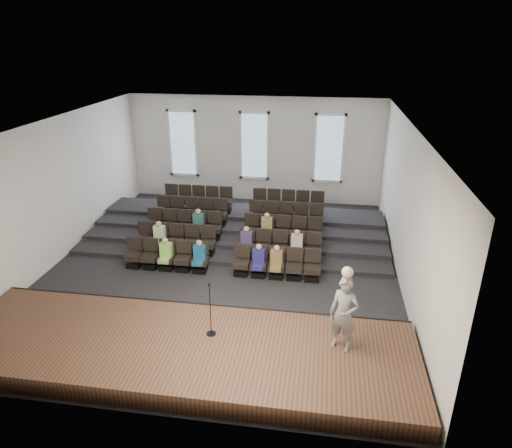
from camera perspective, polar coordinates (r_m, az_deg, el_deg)
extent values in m
plane|color=black|center=(16.39, -3.97, -5.14)|extent=(14.00, 14.00, 0.00)
cube|color=white|center=(14.72, -4.50, 12.35)|extent=(12.00, 14.00, 0.02)
cube|color=silver|center=(21.99, -0.18, 9.27)|extent=(12.00, 0.04, 5.00)
cube|color=silver|center=(9.37, -13.79, -11.51)|extent=(12.00, 0.04, 5.00)
cube|color=silver|center=(17.67, -23.68, 3.86)|extent=(0.04, 14.00, 5.00)
cube|color=silver|center=(15.26, 18.43, 1.80)|extent=(0.04, 14.00, 5.00)
cube|color=#513223|center=(12.13, -9.34, -15.31)|extent=(11.80, 3.60, 0.50)
cube|color=black|center=(13.49, -7.07, -10.77)|extent=(11.80, 0.06, 0.52)
cube|color=black|center=(18.39, -2.42, -1.56)|extent=(11.80, 4.80, 0.15)
cube|color=black|center=(18.83, -2.13, -0.70)|extent=(11.80, 3.75, 0.30)
cube|color=black|center=(19.28, -1.84, 0.12)|extent=(11.80, 2.70, 0.45)
cube|color=black|center=(19.73, -1.57, 0.91)|extent=(11.80, 1.65, 0.60)
cube|color=black|center=(16.76, -14.95, -4.87)|extent=(0.47, 0.43, 0.20)
cube|color=black|center=(16.62, -15.06, -3.92)|extent=(0.55, 0.50, 0.19)
cube|color=black|center=(16.62, -14.93, -2.34)|extent=(0.55, 0.08, 0.50)
cube|color=black|center=(16.54, -13.03, -5.06)|extent=(0.47, 0.43, 0.20)
cube|color=black|center=(16.40, -13.13, -4.10)|extent=(0.55, 0.50, 0.19)
cube|color=black|center=(16.40, -13.00, -2.50)|extent=(0.55, 0.08, 0.50)
cube|color=black|center=(16.34, -11.07, -5.24)|extent=(0.47, 0.43, 0.20)
cube|color=black|center=(16.20, -11.15, -4.28)|extent=(0.55, 0.50, 0.19)
cube|color=black|center=(16.19, -11.02, -2.65)|extent=(0.55, 0.08, 0.50)
cube|color=black|center=(16.16, -9.05, -5.43)|extent=(0.47, 0.43, 0.20)
cube|color=black|center=(16.01, -9.12, -4.45)|extent=(0.55, 0.50, 0.19)
cube|color=black|center=(16.01, -8.99, -2.81)|extent=(0.55, 0.08, 0.50)
cube|color=black|center=(15.99, -6.99, -5.61)|extent=(0.47, 0.43, 0.20)
cube|color=black|center=(15.85, -7.04, -4.63)|extent=(0.55, 0.50, 0.19)
cube|color=black|center=(15.85, -6.91, -2.97)|extent=(0.55, 0.08, 0.50)
cube|color=black|center=(15.69, -1.85, -6.03)|extent=(0.47, 0.43, 0.20)
cube|color=black|center=(15.54, -1.86, -5.03)|extent=(0.55, 0.50, 0.19)
cube|color=black|center=(15.54, -1.74, -3.34)|extent=(0.55, 0.08, 0.50)
cube|color=black|center=(15.61, 0.33, -6.20)|extent=(0.47, 0.43, 0.20)
cube|color=black|center=(15.46, 0.34, -5.19)|extent=(0.55, 0.50, 0.19)
cube|color=black|center=(15.45, 0.45, -3.49)|extent=(0.55, 0.08, 0.50)
cube|color=black|center=(15.54, 2.54, -6.35)|extent=(0.47, 0.43, 0.20)
cube|color=black|center=(15.39, 2.56, -5.35)|extent=(0.55, 0.50, 0.19)
cube|color=black|center=(15.39, 2.67, -3.64)|extent=(0.55, 0.08, 0.50)
cube|color=black|center=(15.50, 4.75, -6.50)|extent=(0.47, 0.43, 0.20)
cube|color=black|center=(15.35, 4.79, -5.49)|extent=(0.55, 0.50, 0.19)
cube|color=black|center=(15.35, 4.90, -3.78)|extent=(0.55, 0.08, 0.50)
cube|color=black|center=(15.48, 6.98, -6.64)|extent=(0.47, 0.43, 0.20)
cube|color=black|center=(15.33, 7.04, -5.63)|extent=(0.55, 0.50, 0.19)
cube|color=black|center=(15.33, 7.14, -3.92)|extent=(0.55, 0.08, 0.50)
cube|color=black|center=(17.55, -13.70, -2.87)|extent=(0.47, 0.43, 0.20)
cube|color=black|center=(17.42, -13.79, -1.95)|extent=(0.55, 0.50, 0.19)
cube|color=black|center=(17.43, -13.66, -0.45)|extent=(0.55, 0.08, 0.50)
cube|color=black|center=(17.34, -11.85, -3.02)|extent=(0.47, 0.43, 0.20)
cube|color=black|center=(17.21, -11.94, -2.10)|extent=(0.55, 0.50, 0.19)
cube|color=black|center=(17.22, -11.81, -0.57)|extent=(0.55, 0.08, 0.50)
cube|color=black|center=(17.15, -9.97, -3.18)|extent=(0.47, 0.43, 0.20)
cube|color=black|center=(17.02, -10.04, -2.24)|extent=(0.55, 0.50, 0.19)
cube|color=black|center=(17.03, -9.92, -0.69)|extent=(0.55, 0.08, 0.50)
cube|color=black|center=(16.98, -8.04, -3.33)|extent=(0.47, 0.43, 0.20)
cube|color=black|center=(16.84, -8.10, -2.38)|extent=(0.55, 0.50, 0.19)
cube|color=black|center=(16.86, -7.98, -0.82)|extent=(0.55, 0.08, 0.50)
cube|color=black|center=(16.82, -6.08, -3.48)|extent=(0.47, 0.43, 0.20)
cube|color=black|center=(16.69, -6.12, -2.53)|extent=(0.55, 0.50, 0.19)
cube|color=black|center=(16.70, -6.00, -0.95)|extent=(0.55, 0.08, 0.50)
cube|color=black|center=(16.54, -1.20, -3.84)|extent=(0.47, 0.43, 0.20)
cube|color=black|center=(16.40, -1.20, -2.87)|extent=(0.55, 0.50, 0.19)
cube|color=black|center=(16.41, -1.09, -1.27)|extent=(0.55, 0.08, 0.50)
cube|color=black|center=(16.45, 0.87, -3.98)|extent=(0.47, 0.43, 0.20)
cube|color=black|center=(16.32, 0.87, -3.01)|extent=(0.55, 0.50, 0.19)
cube|color=black|center=(16.33, 0.98, -1.40)|extent=(0.55, 0.08, 0.50)
cube|color=black|center=(16.39, 2.95, -4.12)|extent=(0.47, 0.43, 0.20)
cube|color=black|center=(16.25, 2.97, -3.14)|extent=(0.55, 0.50, 0.19)
cube|color=black|center=(16.27, 3.08, -1.53)|extent=(0.55, 0.08, 0.50)
cube|color=black|center=(16.35, 5.05, -4.25)|extent=(0.47, 0.43, 0.20)
cube|color=black|center=(16.21, 5.09, -3.28)|extent=(0.55, 0.50, 0.19)
cube|color=black|center=(16.23, 5.19, -1.65)|extent=(0.55, 0.08, 0.50)
cube|color=black|center=(16.34, 7.15, -4.38)|extent=(0.47, 0.43, 0.20)
cube|color=black|center=(16.20, 7.21, -3.41)|extent=(0.55, 0.50, 0.19)
cube|color=black|center=(16.21, 7.30, -1.78)|extent=(0.55, 0.08, 0.50)
cube|color=black|center=(18.37, -12.55, -1.05)|extent=(0.47, 0.42, 0.20)
cube|color=black|center=(18.25, -12.63, -0.16)|extent=(0.55, 0.50, 0.19)
cube|color=black|center=(18.28, -12.52, 1.28)|extent=(0.55, 0.08, 0.50)
cube|color=black|center=(18.17, -10.78, -1.17)|extent=(0.47, 0.42, 0.20)
cube|color=black|center=(18.05, -10.85, -0.28)|extent=(0.55, 0.50, 0.19)
cube|color=black|center=(18.08, -10.74, 1.18)|extent=(0.55, 0.08, 0.50)
cube|color=black|center=(17.99, -8.98, -1.30)|extent=(0.47, 0.42, 0.20)
cube|color=black|center=(17.86, -9.04, -0.39)|extent=(0.55, 0.50, 0.19)
cube|color=black|center=(17.89, -8.92, 1.08)|extent=(0.55, 0.08, 0.50)
cube|color=black|center=(17.82, -7.13, -1.42)|extent=(0.47, 0.42, 0.20)
cube|color=black|center=(17.70, -7.18, -0.51)|extent=(0.55, 0.50, 0.19)
cube|color=black|center=(17.73, -7.07, 0.97)|extent=(0.55, 0.08, 0.50)
cube|color=black|center=(17.67, -5.26, -1.55)|extent=(0.47, 0.42, 0.20)
cube|color=black|center=(17.55, -5.29, -0.63)|extent=(0.55, 0.50, 0.19)
cube|color=black|center=(17.58, -5.18, 0.87)|extent=(0.55, 0.08, 0.50)
cube|color=black|center=(17.40, -0.61, -1.86)|extent=(0.47, 0.42, 0.20)
cube|color=black|center=(17.27, -0.62, -0.92)|extent=(0.55, 0.50, 0.19)
cube|color=black|center=(17.30, -0.51, 0.60)|extent=(0.55, 0.08, 0.50)
cube|color=black|center=(17.32, 1.35, -1.98)|extent=(0.47, 0.42, 0.20)
cube|color=black|center=(17.20, 1.36, -1.04)|extent=(0.55, 0.50, 0.19)
cube|color=black|center=(17.23, 1.46, 0.48)|extent=(0.55, 0.08, 0.50)
cube|color=black|center=(17.27, 3.32, -2.11)|extent=(0.47, 0.42, 0.20)
cube|color=black|center=(17.14, 3.35, -1.17)|extent=(0.55, 0.50, 0.19)
cube|color=black|center=(17.17, 3.45, 0.37)|extent=(0.55, 0.08, 0.50)
cube|color=black|center=(17.23, 5.31, -2.23)|extent=(0.47, 0.42, 0.20)
cube|color=black|center=(17.10, 5.35, -1.29)|extent=(0.55, 0.50, 0.19)
cube|color=black|center=(17.13, 5.44, 0.25)|extent=(0.55, 0.08, 0.50)
cube|color=black|center=(17.21, 7.30, -2.35)|extent=(0.47, 0.42, 0.20)
cube|color=black|center=(17.08, 7.36, -1.41)|extent=(0.55, 0.50, 0.19)
cube|color=black|center=(17.11, 7.45, 0.13)|extent=(0.55, 0.08, 0.50)
cube|color=black|center=(19.21, -11.51, 0.61)|extent=(0.47, 0.42, 0.20)
cube|color=black|center=(19.10, -11.58, 1.47)|extent=(0.55, 0.50, 0.19)
cube|color=black|center=(19.14, -11.47, 2.84)|extent=(0.55, 0.08, 0.50)
cube|color=black|center=(19.02, -9.81, 0.51)|extent=(0.47, 0.42, 0.20)
cube|color=black|center=(18.91, -9.87, 1.38)|extent=(0.55, 0.50, 0.19)
cube|color=black|center=(18.95, -9.76, 2.77)|extent=(0.55, 0.08, 0.50)
cube|color=black|center=(18.85, -8.07, 0.41)|extent=(0.47, 0.42, 0.20)
cube|color=black|center=(18.73, -8.13, 1.29)|extent=(0.55, 0.50, 0.19)
cube|color=black|center=(18.77, -8.02, 2.68)|extent=(0.55, 0.08, 0.50)
cube|color=black|center=(18.69, -6.31, 0.31)|extent=(0.47, 0.42, 0.20)
cube|color=black|center=(18.57, -6.35, 1.19)|extent=(0.55, 0.50, 0.19)
cube|color=black|center=(18.61, -6.24, 2.60)|extent=(0.55, 0.08, 0.50)
cube|color=black|center=(18.55, -4.52, 0.20)|extent=(0.47, 0.42, 0.20)
cube|color=black|center=(18.43, -4.55, 1.09)|extent=(0.55, 0.50, 0.19)
cube|color=black|center=(18.47, -4.44, 2.51)|extent=(0.55, 0.08, 0.50)
cube|color=black|center=(18.29, -0.09, -0.07)|extent=(0.47, 0.42, 0.20)
cube|color=black|center=(18.17, -0.09, 0.83)|extent=(0.55, 0.50, 0.19)
cube|color=black|center=(18.21, 0.01, 2.28)|extent=(0.55, 0.08, 0.50)
cube|color=black|center=(18.22, 1.78, -0.18)|extent=(0.47, 0.42, 0.20)
cube|color=black|center=(18.10, 1.79, 0.73)|extent=(0.55, 0.50, 0.19)
cube|color=black|center=(18.14, 1.89, 2.17)|extent=(0.55, 0.08, 0.50)
cube|color=black|center=(18.16, 3.66, -0.29)|extent=(0.47, 0.42, 0.20)
cube|color=black|center=(18.04, 3.68, 0.62)|extent=(0.55, 0.50, 0.19)
cube|color=black|center=(18.08, 3.78, 2.07)|extent=(0.55, 0.08, 0.50)
cube|color=black|center=(18.12, 5.55, -0.40)|extent=(0.47, 0.42, 0.20)
cube|color=black|center=(18.00, 5.59, 0.50)|extent=(0.55, 0.50, 0.19)
cube|color=black|center=(18.05, 5.68, 1.96)|extent=(0.55, 0.08, 0.50)
cube|color=black|center=(18.11, 7.44, -0.51)|extent=(0.47, 0.42, 0.20)
cube|color=black|center=(17.99, 7.49, 0.39)|extent=(0.55, 0.50, 0.19)
cube|color=black|center=(18.03, 7.58, 1.85)|extent=(0.55, 0.08, 0.50)
cube|color=black|center=(20.08, -10.55, 2.14)|extent=(0.47, 0.42, 0.20)
cube|color=black|center=(19.97, -10.62, 2.97)|extent=(0.55, 0.50, 0.19)
cube|color=black|center=(20.02, -10.51, 4.28)|extent=(0.55, 0.08, 0.50)
cube|color=black|center=(19.89, -8.92, 2.06)|extent=(0.47, 0.42, 0.20)
cube|color=black|center=(19.79, -8.97, 2.89)|extent=(0.55, 0.50, 0.19)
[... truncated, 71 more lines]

